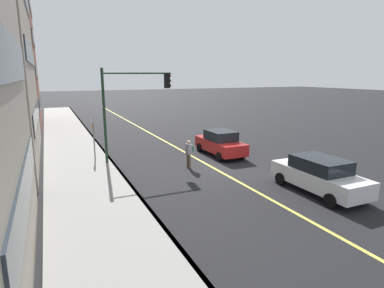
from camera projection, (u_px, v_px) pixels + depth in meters
The scene contains 9 objects.
ground at pixel (214, 169), 18.35m from camera, with size 200.00×200.00×0.00m, color black.
sidewalk_slab at pixel (87, 184), 15.51m from camera, with size 80.00×3.87×0.15m, color gray.
curb_edge at pixel (125, 179), 16.26m from camera, with size 80.00×0.16×0.15m, color slate.
lane_stripe_center at pixel (214, 168), 18.35m from camera, with size 80.00×0.16×0.01m, color #D8CC4C.
car_white at pixel (319, 175), 14.47m from camera, with size 4.63×1.95×1.63m.
car_red at pixel (220, 143), 21.27m from camera, with size 4.31×1.89×1.67m.
pedestrian_with_backpack at pixel (189, 152), 18.27m from camera, with size 0.40×0.38×1.64m.
traffic_light_mast at pixel (131, 98), 18.95m from camera, with size 0.28×4.24×5.67m.
street_sign_post at pixel (94, 135), 19.83m from camera, with size 0.60×0.08×2.70m.
Camera 1 is at (-15.53, 8.45, 5.27)m, focal length 29.86 mm.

